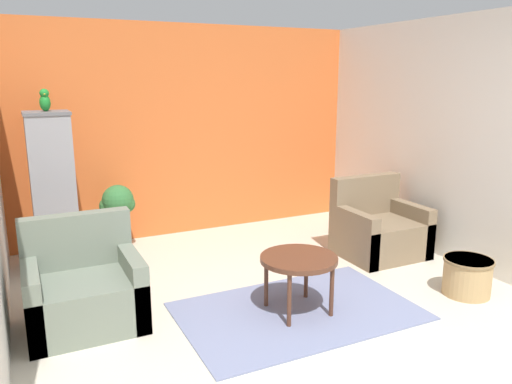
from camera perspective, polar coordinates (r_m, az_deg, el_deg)
ground_plane at (r=3.49m, az=13.84°, el=-20.52°), size 20.00×20.00×0.00m
wall_back_accent at (r=6.16m, az=-7.47°, el=6.91°), size 4.35×0.06×2.51m
wall_right at (r=5.74m, az=19.76°, el=5.80°), size 0.06×3.59×2.51m
area_rug at (r=4.27m, az=4.79°, el=-13.40°), size 1.94×1.24×0.01m
coffee_table at (r=4.10m, az=4.91°, el=-8.02°), size 0.63×0.63×0.49m
armchair_left at (r=4.19m, az=-19.07°, el=-10.66°), size 0.86×0.73×0.83m
armchair_right at (r=5.60m, az=13.82°, el=-4.28°), size 0.86×0.73×0.83m
birdcage at (r=5.42m, az=-22.11°, el=-0.28°), size 0.56×0.56×1.58m
parrot at (r=5.29m, az=-22.99°, el=9.57°), size 0.10×0.18×0.22m
potted_plant at (r=5.70m, az=-15.50°, el=-1.82°), size 0.38×0.35×0.75m
wicker_basket at (r=4.88m, az=23.00°, el=-8.77°), size 0.43×0.43×0.33m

